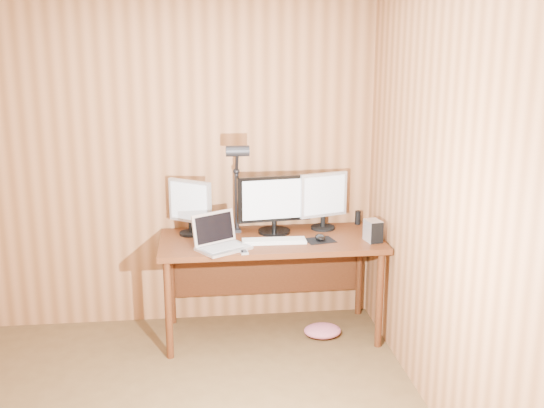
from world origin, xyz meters
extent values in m
plane|color=#A4663B|center=(0.00, 2.00, 1.25)|extent=(4.00, 0.00, 4.00)
plane|color=#A4663B|center=(1.75, 0.00, 1.25)|extent=(0.00, 4.00, 4.00)
cube|color=#4D2410|center=(0.93, 1.63, 0.73)|extent=(1.60, 0.70, 0.04)
cube|color=#4D2410|center=(0.93, 1.95, 0.45)|extent=(1.48, 0.02, 0.51)
cylinder|color=#4D2410|center=(0.19, 1.34, 0.35)|extent=(0.05, 0.05, 0.71)
cylinder|color=#4D2410|center=(0.19, 1.92, 0.35)|extent=(0.05, 0.05, 0.71)
cylinder|color=#4D2410|center=(1.67, 1.34, 0.35)|extent=(0.05, 0.05, 0.71)
cylinder|color=#4D2410|center=(1.67, 1.92, 0.35)|extent=(0.05, 0.05, 0.71)
cylinder|color=black|center=(0.97, 1.77, 0.76)|extent=(0.24, 0.24, 0.02)
cylinder|color=black|center=(0.97, 1.77, 0.81)|extent=(0.04, 0.04, 0.07)
cube|color=black|center=(0.97, 1.77, 1.01)|extent=(0.55, 0.10, 0.34)
cube|color=silver|center=(0.97, 1.75, 1.01)|extent=(0.48, 0.06, 0.29)
cylinder|color=black|center=(0.35, 1.80, 0.76)|extent=(0.17, 0.17, 0.02)
cylinder|color=black|center=(0.35, 1.80, 0.81)|extent=(0.03, 0.03, 0.08)
cube|color=silver|center=(0.35, 1.80, 1.00)|extent=(0.31, 0.24, 0.31)
cube|color=silver|center=(0.34, 1.78, 1.00)|extent=(0.26, 0.19, 0.27)
cylinder|color=black|center=(1.35, 1.83, 0.76)|extent=(0.18, 0.18, 0.02)
cylinder|color=black|center=(1.35, 1.83, 0.81)|extent=(0.04, 0.04, 0.08)
cube|color=silver|center=(1.35, 1.83, 1.02)|extent=(0.38, 0.15, 0.33)
cube|color=silver|center=(1.36, 1.81, 1.02)|extent=(0.32, 0.11, 0.29)
cube|color=silver|center=(0.58, 1.41, 0.76)|extent=(0.41, 0.37, 0.02)
cube|color=silver|center=(0.52, 1.51, 0.88)|extent=(0.31, 0.22, 0.22)
cube|color=black|center=(0.52, 1.51, 0.88)|extent=(0.27, 0.19, 0.18)
cube|color=#B2B2B7|center=(0.58, 1.41, 0.77)|extent=(0.32, 0.27, 0.00)
cube|color=white|center=(0.94, 1.54, 0.76)|extent=(0.46, 0.14, 0.02)
cube|color=white|center=(0.94, 1.54, 0.77)|extent=(0.42, 0.12, 0.00)
cube|color=black|center=(1.27, 1.54, 0.75)|extent=(0.23, 0.20, 0.00)
ellipsoid|color=black|center=(1.27, 1.54, 0.77)|extent=(0.08, 0.12, 0.04)
cube|color=silver|center=(1.64, 1.48, 0.83)|extent=(0.12, 0.15, 0.15)
cube|color=black|center=(1.65, 1.41, 0.83)|extent=(0.09, 0.02, 0.15)
cube|color=silver|center=(0.71, 1.33, 0.76)|extent=(0.06, 0.10, 0.01)
cube|color=black|center=(0.71, 1.33, 0.76)|extent=(0.04, 0.06, 0.00)
cylinder|color=black|center=(1.64, 1.92, 0.80)|extent=(0.04, 0.04, 0.11)
cube|color=black|center=(0.70, 1.83, 0.74)|extent=(0.06, 0.07, 0.07)
cylinder|color=black|center=(0.70, 1.83, 0.98)|extent=(0.03, 0.03, 0.46)
sphere|color=black|center=(0.70, 1.83, 1.21)|extent=(0.05, 0.05, 0.05)
cylinder|color=black|center=(0.70, 1.76, 1.30)|extent=(0.02, 0.16, 0.19)
cylinder|color=black|center=(0.70, 1.66, 1.39)|extent=(0.17, 0.08, 0.08)
camera|label=1|loc=(0.42, -2.74, 2.12)|focal=42.00mm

